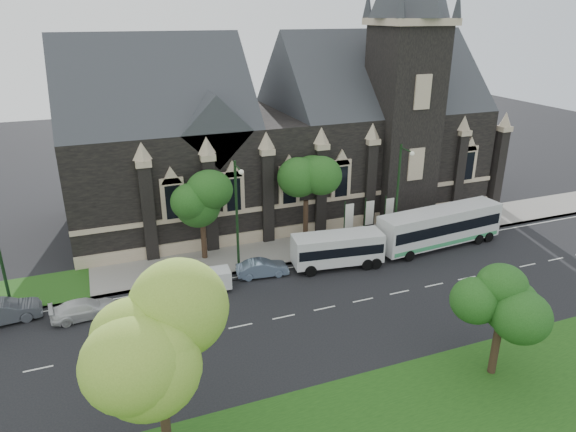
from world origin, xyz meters
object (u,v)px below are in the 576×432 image
tree_walk_right (307,179)px  tour_coach (440,227)px  banner_flag_left (347,218)px  sedan (262,268)px  street_lamp_near (399,190)px  car_far_grey (2,312)px  street_lamp_mid (237,212)px  banner_flag_center (368,215)px  banner_flag_right (388,212)px  car_far_white (85,309)px  tree_park_east (504,299)px  shuttle_bus (338,248)px  box_trailer (216,279)px  tree_walk_left (203,192)px  tree_park_near (161,335)px  car_far_red (165,290)px

tree_walk_right → tour_coach: 12.12m
banner_flag_left → sedan: banner_flag_left is taller
street_lamp_near → car_far_grey: bearing=-178.0°
street_lamp_mid → sedan: size_ratio=2.26×
banner_flag_center → car_far_grey: size_ratio=0.85×
banner_flag_right → car_far_white: 26.04m
street_lamp_mid → tree_park_east: bearing=-58.2°
street_lamp_mid → banner_flag_center: size_ratio=2.25×
street_lamp_mid → tour_coach: (17.49, -1.43, -3.26)m
street_lamp_near → banner_flag_left: street_lamp_near is taller
tree_park_east → tree_walk_right: 20.29m
shuttle_bus → box_trailer: bearing=-171.5°
tree_park_east → street_lamp_near: (3.82, 16.42, 0.49)m
tree_walk_left → street_lamp_mid: size_ratio=0.85×
tree_park_near → tree_park_east: size_ratio=1.36×
tree_walk_left → car_far_red: 8.46m
street_lamp_mid → box_trailer: bearing=-140.3°
street_lamp_mid → car_far_red: size_ratio=2.40×
tree_walk_right → tour_coach: tree_walk_right is taller
box_trailer → banner_flag_left: bearing=20.4°
tree_walk_right → car_far_white: bearing=-162.3°
banner_flag_center → car_far_white: 24.07m
tree_walk_right → box_trailer: (-9.51, -5.53, -4.92)m
tree_walk_left → sedan: (3.31, -4.70, -5.08)m
tree_park_east → tree_walk_left: size_ratio=0.82×
shuttle_bus → car_far_red: bearing=-172.7°
tree_park_east → shuttle_bus: tree_park_east is taller
tour_coach → tree_walk_left: bearing=160.6°
street_lamp_mid → tour_coach: bearing=-4.7°
tree_park_near → tree_walk_left: bearing=72.9°
banner_flag_center → car_far_white: size_ratio=0.93×
tree_park_east → tree_walk_right: tree_walk_right is taller
banner_flag_left → tour_coach: size_ratio=0.34×
street_lamp_near → banner_flag_left: 4.99m
car_far_grey → car_far_red: bearing=-99.3°
sedan → banner_flag_center: bearing=-68.1°
street_lamp_near → car_far_red: size_ratio=2.40×
tree_park_near → banner_flag_left: tree_park_near is taller
tree_park_east → tree_walk_left: bearing=120.9°
banner_flag_left → street_lamp_near: bearing=-27.2°
street_lamp_near → sedan: 13.31m
street_lamp_mid → banner_flag_center: street_lamp_mid is taller
street_lamp_near → banner_flag_center: bearing=131.9°
shuttle_bus → car_far_white: bearing=-170.8°
street_lamp_near → box_trailer: 16.94m
banner_flag_center → car_far_grey: 28.83m
tour_coach → shuttle_bus: bearing=176.9°
tree_walk_left → street_lamp_mid: bearing=-63.5°
banner_flag_center → street_lamp_near: bearing=-48.1°
street_lamp_mid → sedan: bearing=-35.7°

